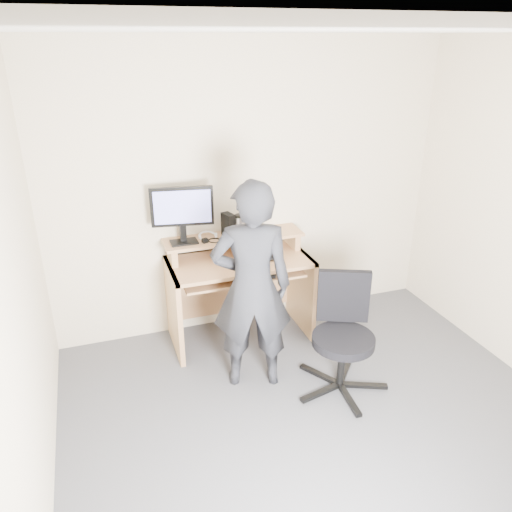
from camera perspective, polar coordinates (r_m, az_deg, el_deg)
ground at (r=3.57m, az=8.91°, el=-20.41°), size 3.50×3.50×0.00m
back_wall at (r=4.35m, az=-0.65°, el=7.48°), size 3.50×0.02×2.50m
ceiling at (r=2.58m, az=12.72°, el=23.84°), size 3.50×3.50×0.02m
desk at (r=4.36m, az=-2.19°, el=-2.45°), size 1.20×0.60×0.91m
monitor at (r=4.06m, az=-8.43°, el=5.21°), size 0.50×0.14×0.48m
external_drive at (r=4.24m, az=-3.18°, el=3.56°), size 0.10×0.14×0.20m
travel_mug at (r=4.24m, az=-1.87°, el=3.38°), size 0.09×0.09×0.17m
smartphone at (r=4.28m, az=0.42°, el=2.44°), size 0.08×0.14×0.01m
charger at (r=4.14m, az=-5.85°, el=1.76°), size 0.05×0.05×0.03m
headphones at (r=4.26m, az=-5.54°, el=2.27°), size 0.18×0.17×0.06m
keyboard at (r=4.17m, az=-0.89°, el=-1.87°), size 0.49×0.32×0.03m
mouse at (r=4.18m, az=1.77°, el=-0.27°), size 0.11×0.08×0.04m
office_chair at (r=3.79m, az=9.91°, el=-8.32°), size 0.70×0.68×0.88m
person at (r=3.61m, az=-0.49°, el=-3.64°), size 0.67×0.52×1.62m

